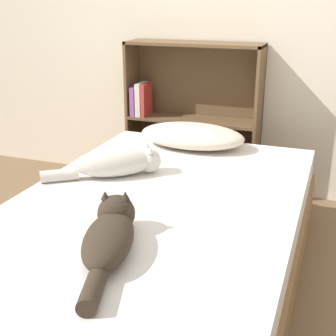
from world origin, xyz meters
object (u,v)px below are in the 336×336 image
pillow (192,136)px  bed (157,246)px  cat_light (118,163)px  cat_dark (110,234)px  bookshelf (191,116)px

pillow → bed: bearing=-83.8°
bed → cat_light: size_ratio=3.80×
cat_dark → pillow: bearing=-12.7°
pillow → cat_dark: 1.29m
bed → bookshelf: bearing=100.9°
pillow → bookshelf: 0.52m
bed → cat_light: bearing=144.1°
cat_dark → bookshelf: bookshelf is taller
cat_light → bookshelf: 1.09m
cat_light → bed: bearing=-71.8°
pillow → bookshelf: bookshelf is taller
cat_dark → bookshelf: bearing=-8.7°
cat_light → cat_dark: 0.75m
bed → bookshelf: (-0.25, 1.30, 0.30)m
cat_light → pillow: bearing=34.8°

